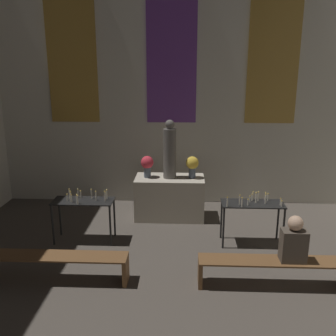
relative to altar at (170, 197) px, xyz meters
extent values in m
cube|color=beige|center=(0.00, 1.03, 2.55)|extent=(8.09, 0.12, 5.98)
cube|color=olive|center=(-2.20, 0.95, 3.14)|extent=(1.10, 0.03, 3.35)
cube|color=#60337F|center=(0.00, 0.95, 3.14)|extent=(1.10, 0.03, 3.35)
cube|color=olive|center=(2.20, 0.95, 3.14)|extent=(1.10, 0.03, 3.35)
cube|color=#BCB29E|center=(0.00, 0.00, 0.00)|extent=(1.45, 0.75, 0.89)
cylinder|color=#5B5651|center=(0.00, 0.00, 0.96)|extent=(0.27, 0.27, 1.03)
sphere|color=#5B5651|center=(0.00, 0.00, 1.57)|extent=(0.19, 0.19, 0.19)
cylinder|color=#4C5666|center=(-0.47, 0.00, 0.56)|extent=(0.14, 0.14, 0.23)
sphere|color=#DB3342|center=(-0.47, 0.00, 0.77)|extent=(0.27, 0.27, 0.27)
cylinder|color=#4C5666|center=(0.47, 0.00, 0.56)|extent=(0.14, 0.14, 0.23)
sphere|color=gold|center=(0.47, 0.00, 0.77)|extent=(0.27, 0.27, 0.27)
cube|color=black|center=(-1.53, -1.19, 0.34)|extent=(1.11, 0.46, 0.02)
cylinder|color=black|center=(-2.06, -1.40, -0.06)|extent=(0.04, 0.04, 0.77)
cylinder|color=black|center=(-1.01, -1.40, -0.06)|extent=(0.04, 0.04, 0.77)
cylinder|color=black|center=(-2.06, -0.99, -0.06)|extent=(0.04, 0.04, 0.77)
cylinder|color=black|center=(-1.01, -0.99, -0.06)|extent=(0.04, 0.04, 0.77)
cylinder|color=silver|center=(-1.11, -1.10, 0.43)|extent=(0.02, 0.02, 0.16)
sphere|color=#F9CC4C|center=(-1.11, -1.10, 0.52)|extent=(0.02, 0.02, 0.02)
cylinder|color=silver|center=(-1.12, -1.21, 0.43)|extent=(0.02, 0.02, 0.18)
sphere|color=#F9CC4C|center=(-1.12, -1.21, 0.53)|extent=(0.02, 0.02, 0.02)
cylinder|color=silver|center=(-1.81, -1.03, 0.40)|extent=(0.02, 0.02, 0.11)
sphere|color=#F9CC4C|center=(-1.81, -1.03, 0.47)|extent=(0.02, 0.02, 0.02)
cylinder|color=silver|center=(-1.67, -1.03, 0.42)|extent=(0.02, 0.02, 0.14)
sphere|color=#F9CC4C|center=(-1.67, -1.03, 0.50)|extent=(0.02, 0.02, 0.02)
cylinder|color=silver|center=(-1.61, -1.06, 0.41)|extent=(0.02, 0.02, 0.12)
sphere|color=#F9CC4C|center=(-1.61, -1.06, 0.48)|extent=(0.02, 0.02, 0.02)
cylinder|color=silver|center=(-1.40, -1.10, 0.43)|extent=(0.02, 0.02, 0.17)
sphere|color=#F9CC4C|center=(-1.40, -1.10, 0.53)|extent=(0.02, 0.02, 0.02)
cylinder|color=silver|center=(-1.71, -1.30, 0.41)|extent=(0.02, 0.02, 0.14)
sphere|color=#F9CC4C|center=(-1.71, -1.30, 0.49)|extent=(0.02, 0.02, 0.02)
cylinder|color=silver|center=(-1.80, -1.10, 0.43)|extent=(0.02, 0.02, 0.17)
sphere|color=#F9CC4C|center=(-1.80, -1.10, 0.53)|extent=(0.02, 0.02, 0.02)
cylinder|color=silver|center=(-1.11, -1.10, 0.43)|extent=(0.02, 0.02, 0.17)
sphere|color=#F9CC4C|center=(-1.11, -1.10, 0.53)|extent=(0.02, 0.02, 0.02)
cylinder|color=silver|center=(-1.13, -1.14, 0.41)|extent=(0.02, 0.02, 0.13)
sphere|color=#F9CC4C|center=(-1.13, -1.14, 0.48)|extent=(0.02, 0.02, 0.02)
cylinder|color=silver|center=(-1.82, -1.21, 0.40)|extent=(0.02, 0.02, 0.11)
sphere|color=#F9CC4C|center=(-1.82, -1.21, 0.46)|extent=(0.02, 0.02, 0.02)
cylinder|color=silver|center=(-1.57, -1.39, 0.42)|extent=(0.02, 0.02, 0.15)
sphere|color=#F9CC4C|center=(-1.57, -1.39, 0.51)|extent=(0.02, 0.02, 0.02)
cylinder|color=silver|center=(-1.29, -1.18, 0.43)|extent=(0.02, 0.02, 0.16)
sphere|color=#F9CC4C|center=(-1.29, -1.18, 0.52)|extent=(0.02, 0.02, 0.02)
cylinder|color=silver|center=(-1.59, -1.35, 0.42)|extent=(0.02, 0.02, 0.16)
sphere|color=#F9CC4C|center=(-1.59, -1.35, 0.51)|extent=(0.02, 0.02, 0.02)
cylinder|color=silver|center=(-1.74, -1.26, 0.43)|extent=(0.02, 0.02, 0.17)
sphere|color=#F9CC4C|center=(-1.74, -1.26, 0.52)|extent=(0.02, 0.02, 0.02)
cube|color=black|center=(1.53, -1.19, 0.34)|extent=(1.11, 0.46, 0.02)
cylinder|color=black|center=(1.01, -1.40, -0.06)|extent=(0.04, 0.04, 0.77)
cylinder|color=black|center=(2.06, -1.40, -0.06)|extent=(0.04, 0.04, 0.77)
cylinder|color=black|center=(1.01, -0.99, -0.06)|extent=(0.04, 0.04, 0.77)
cylinder|color=black|center=(2.06, -0.99, -0.06)|extent=(0.04, 0.04, 0.77)
cylinder|color=silver|center=(1.75, -1.21, 0.43)|extent=(0.02, 0.02, 0.16)
sphere|color=#F9CC4C|center=(1.75, -1.21, 0.52)|extent=(0.02, 0.02, 0.02)
cylinder|color=silver|center=(1.54, -1.07, 0.40)|extent=(0.02, 0.02, 0.11)
sphere|color=#F9CC4C|center=(1.54, -1.07, 0.47)|extent=(0.02, 0.02, 0.02)
cylinder|color=silver|center=(1.28, -1.31, 0.43)|extent=(0.02, 0.02, 0.17)
sphere|color=#F9CC4C|center=(1.28, -1.31, 0.53)|extent=(0.02, 0.02, 0.02)
cylinder|color=silver|center=(1.31, -1.39, 0.42)|extent=(0.02, 0.02, 0.16)
sphere|color=#F9CC4C|center=(1.31, -1.39, 0.52)|extent=(0.02, 0.02, 0.02)
cylinder|color=silver|center=(2.00, -1.28, 0.40)|extent=(0.02, 0.02, 0.11)
sphere|color=#F9CC4C|center=(2.00, -1.28, 0.47)|extent=(0.02, 0.02, 0.02)
cylinder|color=silver|center=(1.59, -1.17, 0.44)|extent=(0.02, 0.02, 0.18)
sphere|color=#F9CC4C|center=(1.59, -1.17, 0.54)|extent=(0.02, 0.02, 0.02)
cylinder|color=silver|center=(1.43, -1.31, 0.40)|extent=(0.02, 0.02, 0.10)
sphere|color=#F9CC4C|center=(1.43, -1.31, 0.46)|extent=(0.02, 0.02, 0.02)
cylinder|color=silver|center=(1.56, -1.05, 0.42)|extent=(0.02, 0.02, 0.15)
sphere|color=#F9CC4C|center=(1.56, -1.05, 0.51)|extent=(0.02, 0.02, 0.02)
cylinder|color=silver|center=(2.00, -1.34, 0.39)|extent=(0.02, 0.02, 0.09)
sphere|color=#F9CC4C|center=(2.00, -1.34, 0.45)|extent=(0.02, 0.02, 0.02)
cylinder|color=silver|center=(1.65, -1.07, 0.42)|extent=(0.02, 0.02, 0.16)
sphere|color=#F9CC4C|center=(1.65, -1.07, 0.51)|extent=(0.02, 0.02, 0.02)
cylinder|color=silver|center=(1.49, -1.14, 0.40)|extent=(0.02, 0.02, 0.10)
sphere|color=#F9CC4C|center=(1.49, -1.14, 0.46)|extent=(0.02, 0.02, 0.02)
cylinder|color=silver|center=(1.59, -1.17, 0.43)|extent=(0.02, 0.02, 0.17)
sphere|color=#F9CC4C|center=(1.59, -1.17, 0.53)|extent=(0.02, 0.02, 0.02)
cylinder|color=silver|center=(1.79, -1.02, 0.41)|extent=(0.02, 0.02, 0.13)
sphere|color=#F9CC4C|center=(1.79, -1.02, 0.49)|extent=(0.02, 0.02, 0.02)
cylinder|color=silver|center=(1.82, -1.05, 0.41)|extent=(0.02, 0.02, 0.12)
sphere|color=#F9CC4C|center=(1.82, -1.05, 0.48)|extent=(0.02, 0.02, 0.02)
cylinder|color=silver|center=(1.06, -1.39, 0.43)|extent=(0.02, 0.02, 0.16)
sphere|color=#F9CC4C|center=(1.06, -1.39, 0.52)|extent=(0.02, 0.02, 0.02)
cube|color=brown|center=(-1.63, -2.56, -0.03)|extent=(2.20, 0.36, 0.03)
cube|color=brown|center=(-0.56, -2.56, -0.24)|extent=(0.06, 0.32, 0.40)
cube|color=brown|center=(1.63, -2.56, -0.03)|extent=(2.20, 0.36, 0.03)
cube|color=brown|center=(0.56, -2.56, -0.24)|extent=(0.06, 0.32, 0.40)
cube|color=#4C4238|center=(1.88, -2.56, 0.22)|extent=(0.36, 0.24, 0.48)
sphere|color=tan|center=(1.88, -2.56, 0.57)|extent=(0.22, 0.22, 0.22)
camera|label=1|loc=(0.30, -7.52, 2.71)|focal=40.00mm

